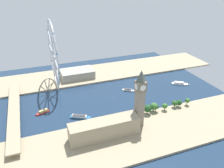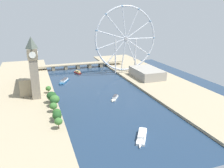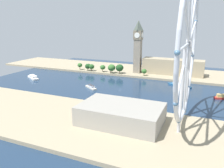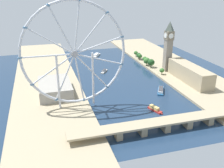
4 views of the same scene
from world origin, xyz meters
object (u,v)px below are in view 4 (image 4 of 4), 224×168
at_px(clock_tower, 168,46).
at_px(ferris_wheel, 74,54).
at_px(riverside_hall, 55,88).
at_px(tour_boat_1, 155,109).
at_px(parliament_block, 190,73).
at_px(river_bridge, 165,123).
at_px(tour_boat_2, 104,71).
at_px(tour_boat_0, 96,55).
at_px(tour_boat_3, 161,90).

bearing_deg(clock_tower, ferris_wheel, 28.52).
bearing_deg(riverside_hall, tour_boat_1, 143.84).
relative_size(parliament_block, river_bridge, 0.46).
bearing_deg(tour_boat_2, tour_boat_0, 27.76).
bearing_deg(riverside_hall, tour_boat_0, -118.72).
relative_size(ferris_wheel, river_bridge, 0.61).
height_order(clock_tower, ferris_wheel, ferris_wheel).
relative_size(tour_boat_0, tour_boat_1, 1.39).
height_order(parliament_block, tour_boat_3, parliament_block).
distance_m(tour_boat_0, tour_boat_2, 102.30).
height_order(clock_tower, tour_boat_1, clock_tower).
relative_size(riverside_hall, tour_boat_0, 2.01).
bearing_deg(parliament_block, tour_boat_1, 38.33).
distance_m(clock_tower, parliament_block, 61.31).
distance_m(parliament_block, riverside_hall, 192.64).
height_order(ferris_wheel, river_bridge, ferris_wheel).
height_order(riverside_hall, river_bridge, riverside_hall).
distance_m(riverside_hall, river_bridge, 152.28).
height_order(riverside_hall, tour_boat_1, riverside_hall).
distance_m(clock_tower, tour_boat_2, 110.91).
relative_size(tour_boat_0, tour_boat_3, 0.94).
bearing_deg(tour_boat_2, ferris_wheel, -174.66).
bearing_deg(tour_boat_2, tour_boat_1, -138.43).
relative_size(riverside_hall, tour_boat_1, 2.80).
distance_m(clock_tower, tour_boat_0, 163.11).
relative_size(tour_boat_1, tour_boat_3, 0.68).
xyz_separation_m(tour_boat_0, tour_boat_3, (-41.96, 202.67, 0.01)).
xyz_separation_m(tour_boat_2, tour_boat_3, (-52.66, 100.93, 0.37)).
distance_m(ferris_wheel, tour_boat_1, 109.67).
bearing_deg(tour_boat_1, clock_tower, 128.23).
xyz_separation_m(ferris_wheel, tour_boat_3, (-116.02, -16.11, -62.20)).
relative_size(clock_tower, tour_boat_0, 2.51).
xyz_separation_m(riverside_hall, tour_boat_1, (-105.79, 77.31, -8.17)).
xyz_separation_m(ferris_wheel, river_bridge, (-75.89, 72.94, -56.88)).
bearing_deg(ferris_wheel, parliament_block, -168.41).
bearing_deg(tour_boat_1, tour_boat_0, 163.06).
height_order(riverside_hall, tour_boat_2, riverside_hall).
xyz_separation_m(ferris_wheel, tour_boat_0, (-74.05, -218.78, -62.21)).
xyz_separation_m(riverside_hall, river_bridge, (-97.69, 116.78, -2.98)).
xyz_separation_m(tour_boat_1, tour_boat_3, (-32.03, -49.59, -0.13)).
xyz_separation_m(ferris_wheel, tour_boat_1, (-83.99, 33.48, -62.07)).
relative_size(river_bridge, tour_boat_1, 8.57).
relative_size(parliament_block, riverside_hall, 1.40).
distance_m(clock_tower, riverside_hall, 191.46).
xyz_separation_m(clock_tower, river_bridge, (85.54, 160.67, -37.03)).
relative_size(river_bridge, tour_boat_2, 8.64).
height_order(tour_boat_0, tour_boat_3, tour_boat_0).
bearing_deg(parliament_block, tour_boat_0, -62.29).
distance_m(clock_tower, tour_boat_3, 94.78).
relative_size(river_bridge, tour_boat_3, 5.80).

